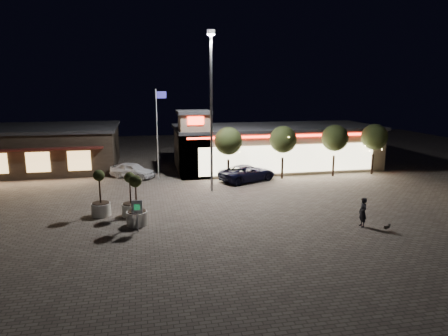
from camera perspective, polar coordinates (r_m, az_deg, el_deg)
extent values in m
plane|color=#695F55|center=(24.27, -3.17, -8.38)|extent=(90.00, 90.00, 0.00)
cube|color=gray|center=(41.26, 7.32, 2.85)|extent=(20.00, 8.00, 4.00)
cube|color=#262628|center=(40.98, 7.40, 5.82)|extent=(20.40, 8.40, 0.30)
cube|color=#FFF1BF|center=(37.57, 9.29, 1.29)|extent=(17.00, 0.12, 2.60)
cube|color=#FD2614|center=(37.22, 9.41, 4.54)|extent=(19.00, 0.10, 0.18)
cube|color=gray|center=(36.54, -4.29, 3.19)|extent=(2.60, 2.60, 5.80)
cube|color=#262628|center=(36.21, -4.37, 7.96)|extent=(3.00, 3.00, 0.30)
cube|color=#FD2614|center=(34.92, -4.07, 6.76)|extent=(1.40, 0.10, 0.70)
cube|color=#382D23|center=(44.33, -25.50, 2.41)|extent=(16.00, 10.00, 4.00)
cube|color=#262628|center=(44.07, -25.75, 5.17)|extent=(16.40, 10.40, 0.30)
cube|color=#591E19|center=(39.05, -27.43, 2.29)|extent=(14.40, 0.80, 0.15)
cube|color=#FDC472|center=(39.19, -25.03, 0.76)|extent=(2.00, 0.12, 1.80)
cube|color=#FDC472|center=(38.52, -19.97, 0.99)|extent=(2.00, 0.12, 1.80)
cylinder|color=gray|center=(31.08, -1.82, 7.45)|extent=(0.20, 0.20, 12.00)
cube|color=gray|center=(31.22, -1.90, 18.87)|extent=(0.60, 0.40, 0.35)
cube|color=white|center=(31.20, -1.89, 18.50)|extent=(0.45, 0.30, 0.08)
cylinder|color=white|center=(35.83, -9.51, 4.66)|extent=(0.10, 0.10, 8.00)
cube|color=#2D2998|center=(35.59, -8.97, 10.29)|extent=(0.90, 0.04, 0.60)
cylinder|color=#332319|center=(35.11, 0.62, -0.35)|extent=(0.20, 0.20, 1.92)
sphere|color=#2D3819|center=(34.65, 0.62, 3.87)|extent=(2.42, 2.42, 2.42)
cylinder|color=#332319|center=(36.48, 8.31, -0.01)|extent=(0.20, 0.20, 1.92)
sphere|color=#2D3819|center=(36.04, 8.44, 4.05)|extent=(2.42, 2.42, 2.42)
cylinder|color=#332319|center=(38.45, 15.34, 0.29)|extent=(0.20, 0.20, 1.92)
sphere|color=#2D3819|center=(38.03, 15.56, 4.15)|extent=(2.42, 2.42, 2.42)
cylinder|color=#332319|center=(40.40, 20.41, 0.51)|extent=(0.20, 0.20, 1.92)
sphere|color=#2D3819|center=(40.01, 20.68, 4.19)|extent=(2.42, 2.42, 2.42)
imported|color=black|center=(35.31, 3.40, -0.70)|extent=(5.74, 4.26, 1.45)
imported|color=white|center=(37.35, -12.95, -0.31)|extent=(4.42, 3.67, 1.42)
imported|color=black|center=(25.38, 19.22, -5.99)|extent=(0.47, 0.68, 1.79)
cube|color=#59514C|center=(25.40, 22.24, -7.78)|extent=(0.40, 0.29, 0.20)
sphere|color=#59514C|center=(25.55, 22.51, -7.50)|extent=(0.18, 0.18, 0.18)
cylinder|color=silver|center=(27.30, -17.15, -5.67)|extent=(1.24, 1.24, 0.83)
cylinder|color=black|center=(27.18, -17.20, -4.80)|extent=(1.08, 1.08, 0.06)
cylinder|color=#332319|center=(26.92, -17.33, -2.83)|extent=(0.10, 0.10, 1.86)
sphere|color=#2D3819|center=(26.72, -17.44, -1.01)|extent=(0.72, 0.72, 0.72)
cylinder|color=silver|center=(24.98, -12.31, -7.02)|extent=(1.26, 1.26, 0.84)
cylinder|color=black|center=(24.84, -12.36, -6.06)|extent=(1.10, 1.10, 0.06)
cylinder|color=#332319|center=(24.56, -12.46, -3.88)|extent=(0.11, 0.11, 1.90)
sphere|color=#2D3819|center=(24.34, -12.55, -1.85)|extent=(0.74, 0.74, 0.74)
cylinder|color=silver|center=(26.79, -13.13, -5.82)|extent=(1.18, 1.18, 0.79)
cylinder|color=black|center=(26.67, -13.17, -4.97)|extent=(1.03, 1.03, 0.06)
cylinder|color=#332319|center=(26.43, -13.26, -3.06)|extent=(0.10, 0.10, 1.78)
sphere|color=#2D3819|center=(26.23, -13.35, -1.29)|extent=(0.69, 0.69, 0.69)
cylinder|color=gray|center=(23.85, -12.23, -7.55)|extent=(0.08, 0.08, 1.14)
cube|color=white|center=(23.57, -12.33, -5.48)|extent=(0.62, 0.17, 0.81)
cube|color=#199749|center=(23.54, -12.33, -5.50)|extent=(0.33, 0.08, 0.33)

